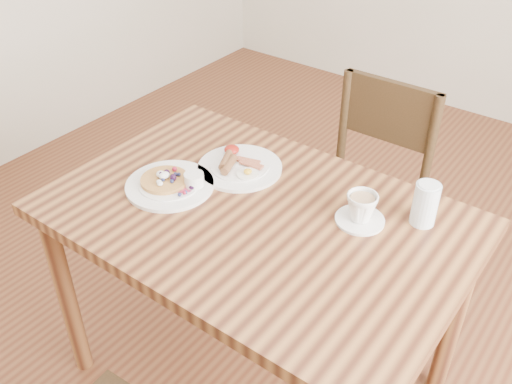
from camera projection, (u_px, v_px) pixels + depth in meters
ground at (256, 375)px, 2.08m from camera, size 5.00×5.00×0.00m
dining_table at (256, 238)px, 1.70m from camera, size 1.20×0.80×0.75m
chair_far at (365, 187)px, 2.19m from camera, size 0.42×0.42×0.88m
pancake_plate at (171, 183)px, 1.73m from camera, size 0.27×0.27×0.06m
breakfast_plate at (239, 166)px, 1.82m from camera, size 0.27×0.27×0.04m
teacup_saucer at (361, 209)px, 1.58m from camera, size 0.14×0.14×0.09m
water_glass at (425, 204)px, 1.56m from camera, size 0.07×0.07×0.13m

